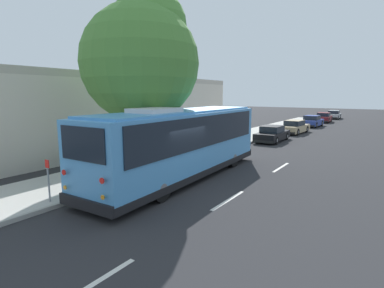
% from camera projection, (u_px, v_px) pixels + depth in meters
% --- Properties ---
extents(ground_plane, '(160.00, 160.00, 0.00)m').
position_uv_depth(ground_plane, '(172.00, 187.00, 12.46)').
color(ground_plane, '#28282B').
extents(sidewalk_slab, '(80.00, 3.67, 0.15)m').
position_uv_depth(sidewalk_slab, '(112.00, 172.00, 14.51)').
color(sidewalk_slab, '#B2AFA8').
rests_on(sidewalk_slab, ground).
extents(curb_strip, '(80.00, 0.14, 0.15)m').
position_uv_depth(curb_strip, '(141.00, 178.00, 13.45)').
color(curb_strip, '#9D9A94').
rests_on(curb_strip, ground).
extents(shuttle_bus, '(11.05, 3.07, 3.28)m').
position_uv_depth(shuttle_bus, '(182.00, 140.00, 13.53)').
color(shuttle_bus, '#4C93D1').
rests_on(shuttle_bus, ground).
extents(parked_sedan_black, '(4.57, 1.79, 1.28)m').
position_uv_depth(parked_sedan_black, '(272.00, 134.00, 24.46)').
color(parked_sedan_black, black).
rests_on(parked_sedan_black, ground).
extents(parked_sedan_tan, '(4.71, 1.91, 1.29)m').
position_uv_depth(parked_sedan_tan, '(295.00, 127.00, 29.55)').
color(parked_sedan_tan, tan).
rests_on(parked_sedan_tan, ground).
extents(parked_sedan_blue, '(4.30, 1.92, 1.33)m').
position_uv_depth(parked_sedan_blue, '(312.00, 121.00, 35.60)').
color(parked_sedan_blue, navy).
rests_on(parked_sedan_blue, ground).
extents(parked_sedan_maroon, '(4.26, 1.95, 1.32)m').
position_uv_depth(parked_sedan_maroon, '(324.00, 118.00, 41.28)').
color(parked_sedan_maroon, maroon).
rests_on(parked_sedan_maroon, ground).
extents(parked_sedan_silver, '(4.54, 1.87, 1.30)m').
position_uv_depth(parked_sedan_silver, '(334.00, 115.00, 47.20)').
color(parked_sedan_silver, '#A8AAAF').
rests_on(parked_sedan_silver, ground).
extents(street_tree, '(5.54, 5.54, 8.68)m').
position_uv_depth(street_tree, '(142.00, 56.00, 14.12)').
color(street_tree, brown).
rests_on(street_tree, sidewalk_slab).
extents(sign_post_near, '(0.06, 0.22, 1.48)m').
position_uv_depth(sign_post_near, '(48.00, 180.00, 10.20)').
color(sign_post_near, gray).
rests_on(sign_post_near, sidewalk_slab).
extents(sign_post_far, '(0.06, 0.06, 1.15)m').
position_uv_depth(sign_post_far, '(83.00, 177.00, 11.34)').
color(sign_post_far, gray).
rests_on(sign_post_far, sidewalk_slab).
extents(building_backdrop, '(25.46, 7.42, 5.13)m').
position_uv_depth(building_backdrop, '(96.00, 114.00, 22.08)').
color(building_backdrop, beige).
rests_on(building_backdrop, ground).
extents(lane_stripe_behind, '(2.40, 0.14, 0.01)m').
position_uv_depth(lane_stripe_behind, '(89.00, 287.00, 5.99)').
color(lane_stripe_behind, silver).
rests_on(lane_stripe_behind, ground).
extents(lane_stripe_mid, '(2.40, 0.14, 0.01)m').
position_uv_depth(lane_stripe_mid, '(228.00, 200.00, 10.88)').
color(lane_stripe_mid, silver).
rests_on(lane_stripe_mid, ground).
extents(lane_stripe_ahead, '(2.40, 0.14, 0.01)m').
position_uv_depth(lane_stripe_ahead, '(281.00, 167.00, 15.78)').
color(lane_stripe_ahead, silver).
rests_on(lane_stripe_ahead, ground).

